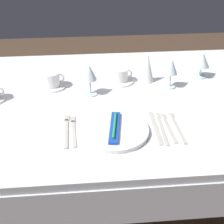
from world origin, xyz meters
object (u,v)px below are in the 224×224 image
at_px(spoon_dessert, 167,124).
at_px(coffee_cup_left, 52,79).
at_px(fork_outer, 73,130).
at_px(dinner_knife, 156,128).
at_px(toothbrush_package, 115,127).
at_px(wine_glass_right, 171,68).
at_px(wine_glass_centre, 202,61).
at_px(coffee_cup_far, 121,74).
at_px(napkin_folded, 147,68).
at_px(spoon_tea, 175,124).
at_px(wine_glass_left, 90,74).
at_px(fork_inner, 66,130).
at_px(dinner_plate, 115,130).
at_px(spoon_soup, 160,124).

distance_m(spoon_dessert, coffee_cup_left, 0.63).
height_order(fork_outer, dinner_knife, same).
bearing_deg(toothbrush_package, wine_glass_right, 48.98).
relative_size(toothbrush_package, spoon_dessert, 1.02).
bearing_deg(wine_glass_centre, spoon_dessert, -123.53).
bearing_deg(coffee_cup_far, fork_outer, -120.21).
bearing_deg(spoon_dessert, fork_outer, -178.99).
bearing_deg(coffee_cup_left, toothbrush_package, -55.69).
relative_size(spoon_dessert, coffee_cup_far, 2.02).
distance_m(toothbrush_package, napkin_folded, 0.48).
distance_m(spoon_tea, wine_glass_left, 0.46).
xyz_separation_m(wine_glass_left, wine_glass_right, (0.40, 0.04, -0.00)).
height_order(spoon_dessert, napkin_folded, napkin_folded).
distance_m(fork_outer, spoon_tea, 0.43).
height_order(coffee_cup_far, wine_glass_left, wine_glass_left).
height_order(fork_inner, wine_glass_centre, wine_glass_centre).
bearing_deg(dinner_knife, coffee_cup_far, 102.90).
distance_m(dinner_plate, napkin_folded, 0.49).
xyz_separation_m(toothbrush_package, dinner_knife, (0.17, 0.01, -0.02)).
height_order(spoon_tea, coffee_cup_left, coffee_cup_left).
bearing_deg(napkin_folded, toothbrush_package, -115.84).
bearing_deg(dinner_plate, wine_glass_centre, 42.29).
relative_size(fork_inner, spoon_tea, 1.03).
distance_m(spoon_soup, wine_glass_left, 0.42).
relative_size(toothbrush_package, coffee_cup_left, 1.97).
height_order(spoon_soup, wine_glass_left, wine_glass_left).
distance_m(toothbrush_package, spoon_tea, 0.26).
bearing_deg(fork_inner, toothbrush_package, -9.26).
xyz_separation_m(fork_inner, spoon_tea, (0.45, 0.00, 0.00)).
xyz_separation_m(toothbrush_package, spoon_tea, (0.26, 0.03, -0.02)).
xyz_separation_m(fork_outer, wine_glass_right, (0.48, 0.33, 0.10)).
height_order(dinner_knife, spoon_tea, spoon_tea).
relative_size(dinner_knife, spoon_dessert, 1.13).
xyz_separation_m(dinner_plate, dinner_knife, (0.17, 0.01, -0.01)).
bearing_deg(dinner_plate, spoon_dessert, 8.68).
bearing_deg(napkin_folded, wine_glass_left, -159.45).
distance_m(fork_inner, spoon_tea, 0.45).
bearing_deg(coffee_cup_left, wine_glass_right, -4.55).
xyz_separation_m(dinner_plate, fork_inner, (-0.19, 0.03, -0.01)).
relative_size(fork_outer, fork_inner, 0.94).
relative_size(fork_outer, wine_glass_right, 1.41).
bearing_deg(wine_glass_right, fork_outer, -145.19).
height_order(spoon_tea, napkin_folded, napkin_folded).
height_order(spoon_soup, napkin_folded, napkin_folded).
xyz_separation_m(spoon_soup, spoon_dessert, (0.03, -0.00, 0.00)).
bearing_deg(coffee_cup_left, dinner_plate, -55.69).
height_order(toothbrush_package, spoon_soup, toothbrush_package).
bearing_deg(wine_glass_right, fork_inner, -147.09).
bearing_deg(coffee_cup_left, coffee_cup_far, 4.81).
height_order(wine_glass_left, wine_glass_right, wine_glass_left).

